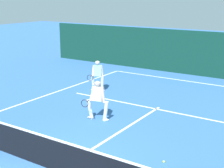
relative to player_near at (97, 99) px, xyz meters
name	(u,v)px	position (x,y,z in m)	size (l,w,h in m)	color
court_line_baseline_far	(198,83)	(1.33, 7.61, -0.84)	(10.58, 0.10, 0.01)	white
court_line_service	(156,109)	(1.33, 2.38, -0.84)	(8.63, 0.10, 0.01)	white
court_line_centre	(119,132)	(1.33, -0.58, -0.84)	(0.10, 6.40, 0.01)	white
tennis_net	(56,155)	(1.33, -3.78, -0.34)	(11.59, 0.09, 1.10)	#1E4723
player_near	(97,99)	(0.00, 0.00, 0.00)	(0.92, 0.88, 1.55)	silver
player_far	(97,75)	(-2.34, 3.26, 0.00)	(0.69, 0.93, 1.54)	silver
tennis_ball	(164,162)	(3.57, -1.72, -0.81)	(0.07, 0.07, 0.07)	#D1E033
back_fence_windscreen	(209,55)	(1.33, 9.25, 0.48)	(22.90, 0.12, 2.64)	#0D3428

